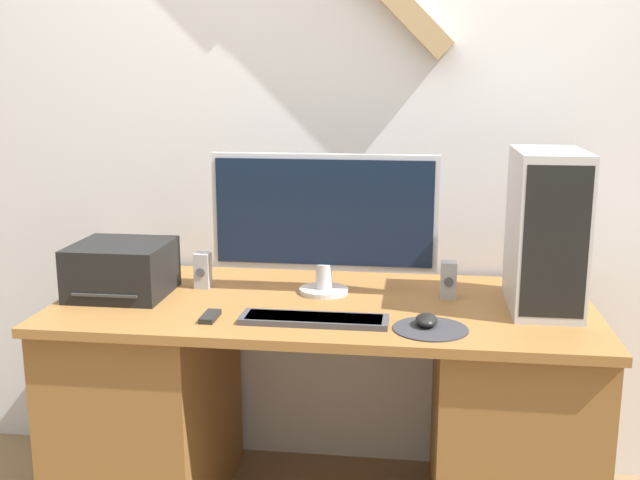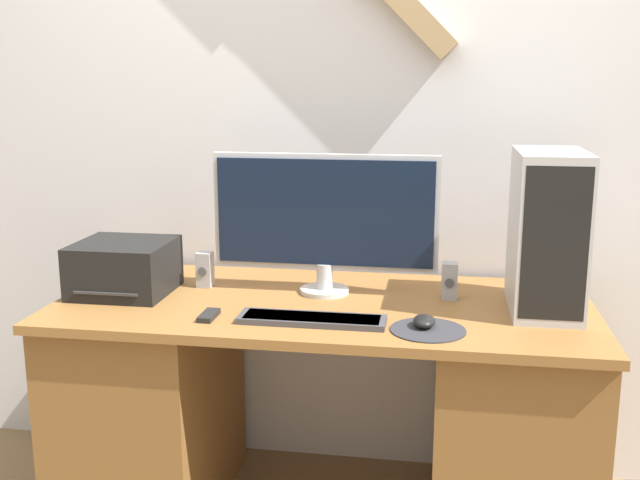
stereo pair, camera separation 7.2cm
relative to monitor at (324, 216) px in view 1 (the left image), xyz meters
The scene contains 11 objects.
wall_back 0.48m from the monitor, 89.04° to the left, with size 6.40×0.13×2.77m.
desk 0.64m from the monitor, 83.74° to the right, with size 1.72×0.78×0.77m.
monitor is the anchor object (origin of this frame).
keyboard 0.40m from the monitor, 88.91° to the right, with size 0.44×0.12×0.02m.
mousepad 0.55m from the monitor, 43.42° to the right, with size 0.22×0.22×0.00m.
mouse 0.52m from the monitor, 42.45° to the right, with size 0.07×0.09×0.03m.
computer_tower 0.71m from the monitor, ahead, with size 0.20×0.36×0.50m.
printer 0.70m from the monitor, behind, with size 0.31×0.30×0.17m.
speaker_left 0.47m from the monitor, behind, with size 0.05×0.06×0.12m.
speaker_right 0.46m from the monitor, ahead, with size 0.05×0.06×0.12m.
remote_control 0.51m from the monitor, 133.08° to the right, with size 0.04×0.11×0.02m.
Camera 1 is at (0.30, -1.92, 1.49)m, focal length 42.00 mm.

